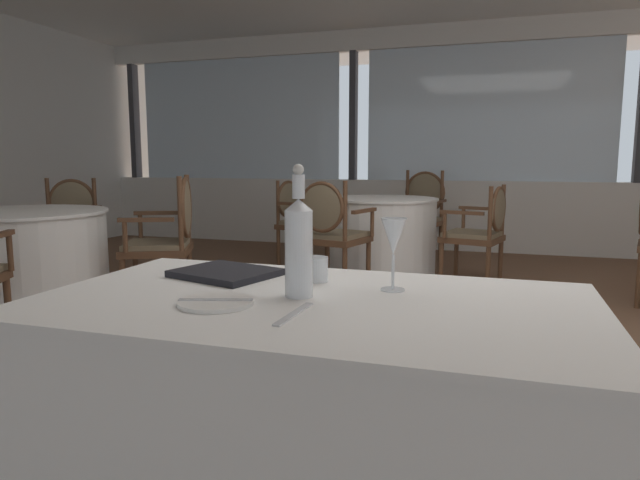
{
  "coord_description": "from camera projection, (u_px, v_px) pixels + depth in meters",
  "views": [
    {
      "loc": [
        0.17,
        -2.85,
        1.09
      ],
      "look_at": [
        -0.31,
        -1.36,
        0.87
      ],
      "focal_mm": 31.42,
      "sensor_mm": 36.0,
      "label": 1
    }
  ],
  "objects": [
    {
      "name": "water_tumbler",
      "position": [
        316.0,
        269.0,
        1.61
      ],
      "size": [
        0.07,
        0.07,
        0.07
      ],
      "primitive_type": "cylinder",
      "color": "white",
      "rests_on": "foreground_table"
    },
    {
      "name": "dining_chair_2_3",
      "position": [
        69.0,
        223.0,
        4.9
      ],
      "size": [
        0.64,
        0.61,
        0.94
      ],
      "rotation": [
        0.0,
        0.0,
        11.41
      ],
      "color": "brown",
      "rests_on": "ground_plane"
    },
    {
      "name": "background_table_0",
      "position": [
        382.0,
        237.0,
        5.29
      ],
      "size": [
        1.05,
        1.05,
        0.75
      ],
      "color": "white",
      "rests_on": "ground_plane"
    },
    {
      "name": "dining_chair_2_2",
      "position": [
        169.0,
        232.0,
        4.01
      ],
      "size": [
        0.61,
        0.64,
        0.99
      ],
      "rotation": [
        0.0,
        0.0,
        9.84
      ],
      "color": "brown",
      "rests_on": "ground_plane"
    },
    {
      "name": "dining_chair_0_3",
      "position": [
        299.0,
        216.0,
        5.76
      ],
      "size": [
        0.56,
        0.61,
        0.89
      ],
      "rotation": [
        0.0,
        0.0,
        12.32
      ],
      "color": "brown",
      "rests_on": "ground_plane"
    },
    {
      "name": "dinner_fork",
      "position": [
        294.0,
        314.0,
        1.27
      ],
      "size": [
        0.03,
        0.2,
        0.0
      ],
      "primitive_type": "cube",
      "rotation": [
        0.0,
        0.0,
        1.53
      ],
      "color": "silver",
      "rests_on": "foreground_table"
    },
    {
      "name": "dining_chair_0_0",
      "position": [
        330.0,
        228.0,
        4.47
      ],
      "size": [
        0.61,
        0.56,
        0.94
      ],
      "rotation": [
        0.0,
        0.0,
        7.61
      ],
      "color": "brown",
      "rests_on": "ground_plane"
    },
    {
      "name": "foreground_table",
      "position": [
        312.0,
        437.0,
        1.47
      ],
      "size": [
        1.4,
        0.8,
        0.75
      ],
      "color": "white",
      "rests_on": "ground_plane"
    },
    {
      "name": "butter_knife",
      "position": [
        216.0,
        300.0,
        1.36
      ],
      "size": [
        0.18,
        0.07,
        0.0
      ],
      "primitive_type": "cube",
      "rotation": [
        0.0,
        0.0,
        0.3
      ],
      "color": "silver",
      "rests_on": "foreground_table"
    },
    {
      "name": "ground_plane",
      "position": [
        456.0,
        373.0,
        2.89
      ],
      "size": [
        14.35,
        14.35,
        0.0
      ],
      "primitive_type": "plane",
      "color": "brown"
    },
    {
      "name": "dining_chair_0_1",
      "position": [
        482.0,
        228.0,
        4.78
      ],
      "size": [
        0.56,
        0.61,
        0.89
      ],
      "rotation": [
        0.0,
        0.0,
        9.18
      ],
      "color": "brown",
      "rests_on": "ground_plane"
    },
    {
      "name": "side_plate",
      "position": [
        216.0,
        302.0,
        1.36
      ],
      "size": [
        0.19,
        0.19,
        0.01
      ],
      "primitive_type": "cylinder",
      "color": "white",
      "rests_on": "foreground_table"
    },
    {
      "name": "menu_book",
      "position": [
        226.0,
        273.0,
        1.69
      ],
      "size": [
        0.33,
        0.3,
        0.02
      ],
      "primitive_type": "cube",
      "rotation": [
        0.0,
        0.0,
        -0.29
      ],
      "color": "black",
      "rests_on": "foreground_table"
    },
    {
      "name": "window_wall_far",
      "position": [
        485.0,
        162.0,
        6.65
      ],
      "size": [
        10.31,
        0.14,
        2.69
      ],
      "color": "silver",
      "rests_on": "ground_plane"
    },
    {
      "name": "background_table_2",
      "position": [
        22.0,
        264.0,
        3.93
      ],
      "size": [
        1.18,
        1.18,
        0.75
      ],
      "color": "white",
      "rests_on": "ground_plane"
    },
    {
      "name": "water_bottle",
      "position": [
        299.0,
        244.0,
        1.42
      ],
      "size": [
        0.07,
        0.07,
        0.34
      ],
      "color": "white",
      "rests_on": "foreground_table"
    },
    {
      "name": "dining_chair_0_2",
      "position": [
        420.0,
        209.0,
        6.07
      ],
      "size": [
        0.61,
        0.56,
        0.99
      ],
      "rotation": [
        0.0,
        0.0,
        10.75
      ],
      "color": "brown",
      "rests_on": "ground_plane"
    },
    {
      "name": "wine_glass",
      "position": [
        394.0,
        239.0,
        1.48
      ],
      "size": [
        0.07,
        0.07,
        0.2
      ],
      "color": "white",
      "rests_on": "foreground_table"
    }
  ]
}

